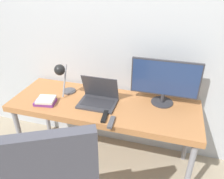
# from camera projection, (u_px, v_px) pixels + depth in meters

# --- Properties ---
(wall_back) EXTENTS (8.00, 0.05, 2.60)m
(wall_back) POSITION_uv_depth(u_px,v_px,m) (114.00, 35.00, 2.12)
(wall_back) COLOR silver
(wall_back) RESTS_ON ground_plane
(desk) EXTENTS (1.80, 0.62, 0.74)m
(desk) POSITION_uv_depth(u_px,v_px,m) (104.00, 109.00, 2.11)
(desk) COLOR #B77542
(desk) RESTS_ON ground_plane
(laptop) EXTENTS (0.35, 0.26, 0.26)m
(laptop) POSITION_uv_depth(u_px,v_px,m) (98.00, 98.00, 2.06)
(laptop) COLOR #38383D
(laptop) RESTS_ON desk
(monitor) EXTENTS (0.62, 0.21, 0.43)m
(monitor) POSITION_uv_depth(u_px,v_px,m) (165.00, 81.00, 1.97)
(monitor) COLOR #333338
(monitor) RESTS_ON desk
(desk_lamp) EXTENTS (0.13, 0.25, 0.36)m
(desk_lamp) POSITION_uv_depth(u_px,v_px,m) (62.00, 75.00, 2.07)
(desk_lamp) COLOR #4C4C51
(desk_lamp) RESTS_ON desk
(book_stack) EXTENTS (0.21, 0.18, 0.05)m
(book_stack) POSITION_uv_depth(u_px,v_px,m) (46.00, 101.00, 2.06)
(book_stack) COLOR #753384
(book_stack) RESTS_ON desk
(tv_remote) EXTENTS (0.06, 0.17, 0.02)m
(tv_remote) POSITION_uv_depth(u_px,v_px,m) (105.00, 116.00, 1.88)
(tv_remote) COLOR black
(tv_remote) RESTS_ON desk
(media_remote) EXTENTS (0.05, 0.15, 0.02)m
(media_remote) POSITION_uv_depth(u_px,v_px,m) (111.00, 122.00, 1.81)
(media_remote) COLOR #4C4C51
(media_remote) RESTS_ON desk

